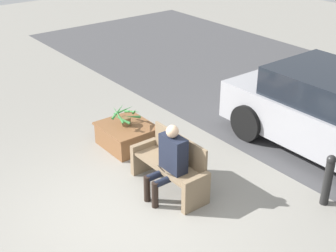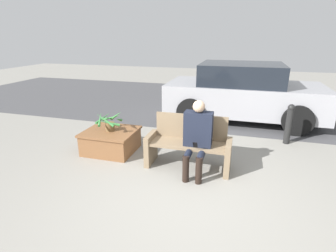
{
  "view_description": "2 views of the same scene",
  "coord_description": "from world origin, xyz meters",
  "px_view_note": "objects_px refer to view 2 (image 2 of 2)",
  "views": [
    {
      "loc": [
        4.7,
        -2.94,
        4.27
      ],
      "look_at": [
        -0.74,
        1.3,
        0.79
      ],
      "focal_mm": 50.0,
      "sensor_mm": 36.0,
      "label": 1
    },
    {
      "loc": [
        0.57,
        -3.08,
        2.16
      ],
      "look_at": [
        -0.63,
        1.08,
        0.65
      ],
      "focal_mm": 28.0,
      "sensor_mm": 36.0,
      "label": 2
    }
  ],
  "objects_px": {
    "person_seated": "(197,135)",
    "bollard_post": "(289,123)",
    "bench": "(189,144)",
    "planter_box": "(111,140)",
    "potted_plant": "(110,122)",
    "parked_car": "(242,92)"
  },
  "relations": [
    {
      "from": "bench",
      "to": "planter_box",
      "type": "relative_size",
      "value": 1.46
    },
    {
      "from": "person_seated",
      "to": "bollard_post",
      "type": "height_order",
      "value": "person_seated"
    },
    {
      "from": "potted_plant",
      "to": "parked_car",
      "type": "height_order",
      "value": "parked_car"
    },
    {
      "from": "bench",
      "to": "bollard_post",
      "type": "bearing_deg",
      "value": 41.25
    },
    {
      "from": "person_seated",
      "to": "bollard_post",
      "type": "distance_m",
      "value": 2.38
    },
    {
      "from": "person_seated",
      "to": "planter_box",
      "type": "distance_m",
      "value": 1.83
    },
    {
      "from": "bollard_post",
      "to": "potted_plant",
      "type": "bearing_deg",
      "value": -157.88
    },
    {
      "from": "person_seated",
      "to": "bench",
      "type": "bearing_deg",
      "value": 135.04
    },
    {
      "from": "person_seated",
      "to": "parked_car",
      "type": "relative_size",
      "value": 0.31
    },
    {
      "from": "person_seated",
      "to": "potted_plant",
      "type": "distance_m",
      "value": 1.78
    },
    {
      "from": "person_seated",
      "to": "parked_car",
      "type": "xyz_separation_m",
      "value": [
        0.64,
        3.19,
        0.07
      ]
    },
    {
      "from": "planter_box",
      "to": "potted_plant",
      "type": "xyz_separation_m",
      "value": [
        -0.0,
        0.0,
        0.37
      ]
    },
    {
      "from": "bench",
      "to": "person_seated",
      "type": "relative_size",
      "value": 1.18
    },
    {
      "from": "bench",
      "to": "bollard_post",
      "type": "relative_size",
      "value": 1.68
    },
    {
      "from": "bench",
      "to": "bollard_post",
      "type": "height_order",
      "value": "bench"
    },
    {
      "from": "bench",
      "to": "planter_box",
      "type": "xyz_separation_m",
      "value": [
        -1.57,
        0.19,
        -0.17
      ]
    },
    {
      "from": "bench",
      "to": "potted_plant",
      "type": "distance_m",
      "value": 1.6
    },
    {
      "from": "parked_car",
      "to": "bollard_post",
      "type": "distance_m",
      "value": 1.78
    },
    {
      "from": "planter_box",
      "to": "bollard_post",
      "type": "bearing_deg",
      "value": 22.19
    },
    {
      "from": "planter_box",
      "to": "bollard_post",
      "type": "xyz_separation_m",
      "value": [
        3.36,
        1.37,
        0.21
      ]
    },
    {
      "from": "person_seated",
      "to": "planter_box",
      "type": "relative_size",
      "value": 1.24
    },
    {
      "from": "bench",
      "to": "potted_plant",
      "type": "relative_size",
      "value": 2.71
    }
  ]
}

